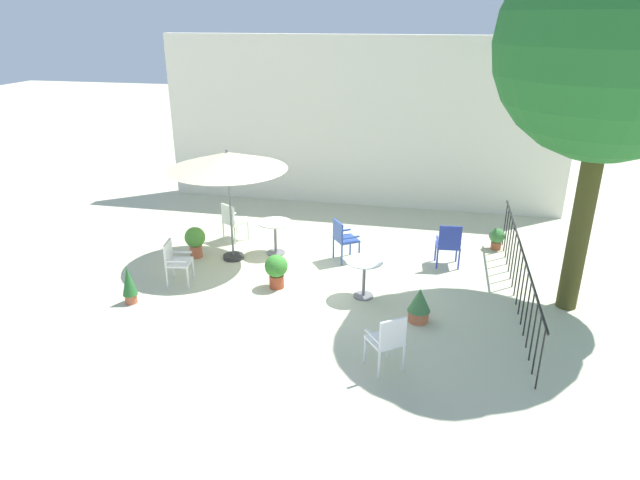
% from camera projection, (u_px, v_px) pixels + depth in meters
% --- Properties ---
extents(ground_plane, '(60.00, 60.00, 0.00)m').
position_uv_depth(ground_plane, '(320.00, 281.00, 10.96)').
color(ground_plane, beige).
extents(villa_facade, '(10.66, 0.30, 4.43)m').
position_uv_depth(villa_facade, '(360.00, 123.00, 14.65)').
color(villa_facade, white).
rests_on(villa_facade, ground).
extents(terrace_railing, '(0.03, 5.74, 1.01)m').
position_uv_depth(terrace_railing, '(520.00, 266.00, 9.99)').
color(terrace_railing, black).
rests_on(terrace_railing, ground).
extents(shade_tree, '(3.77, 3.59, 6.28)m').
position_uv_depth(shade_tree, '(619.00, 42.00, 8.36)').
color(shade_tree, '#43411C').
rests_on(shade_tree, ground).
extents(patio_umbrella_0, '(2.44, 2.44, 2.39)m').
position_uv_depth(patio_umbrella_0, '(227.00, 161.00, 11.18)').
color(patio_umbrella_0, '#2D2D2D').
rests_on(patio_umbrella_0, ground).
extents(cafe_table_0, '(0.73, 0.73, 0.74)m').
position_uv_depth(cafe_table_0, '(275.00, 232.00, 12.04)').
color(cafe_table_0, silver).
rests_on(cafe_table_0, ground).
extents(cafe_table_1, '(0.68, 0.68, 0.74)m').
position_uv_depth(cafe_table_1, '(364.00, 272.00, 10.17)').
color(cafe_table_1, white).
rests_on(cafe_table_1, ground).
extents(patio_chair_0, '(0.63, 0.63, 0.93)m').
position_uv_depth(patio_chair_0, '(388.00, 339.00, 8.02)').
color(patio_chair_0, white).
rests_on(patio_chair_0, ground).
extents(patio_chair_1, '(0.52, 0.49, 0.95)m').
position_uv_depth(patio_chair_1, '(449.00, 243.00, 11.39)').
color(patio_chair_1, '#2E3FA2').
rests_on(patio_chair_1, ground).
extents(patio_chair_2, '(0.52, 0.55, 0.87)m').
position_uv_depth(patio_chair_2, '(175.00, 259.00, 10.69)').
color(patio_chair_2, white).
rests_on(patio_chair_2, ground).
extents(patio_chair_3, '(0.63, 0.64, 0.91)m').
position_uv_depth(patio_chair_3, '(343.00, 237.00, 11.67)').
color(patio_chair_3, '#2E4CA0').
rests_on(patio_chair_3, ground).
extents(patio_chair_4, '(0.61, 0.60, 0.89)m').
position_uv_depth(patio_chair_4, '(232.00, 220.00, 12.75)').
color(patio_chair_4, white).
rests_on(patio_chair_4, ground).
extents(potted_plant_0, '(0.27, 0.27, 0.73)m').
position_uv_depth(potted_plant_0, '(129.00, 284.00, 10.00)').
color(potted_plant_0, '#B85F41').
rests_on(potted_plant_0, ground).
extents(potted_plant_1, '(0.35, 0.34, 0.49)m').
position_uv_depth(potted_plant_1, '(497.00, 238.00, 12.35)').
color(potted_plant_1, '#A15432').
rests_on(potted_plant_1, ground).
extents(potted_plant_2, '(0.44, 0.44, 0.68)m').
position_uv_depth(potted_plant_2, '(195.00, 240.00, 11.92)').
color(potted_plant_2, '#BE5C3C').
rests_on(potted_plant_2, ground).
extents(potted_plant_3, '(0.39, 0.39, 0.62)m').
position_uv_depth(potted_plant_3, '(419.00, 304.00, 9.42)').
color(potted_plant_3, '#BF6742').
rests_on(potted_plant_3, ground).
extents(potted_plant_4, '(0.44, 0.44, 0.67)m').
position_uv_depth(potted_plant_4, '(276.00, 269.00, 10.58)').
color(potted_plant_4, '#A9472A').
rests_on(potted_plant_4, ground).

